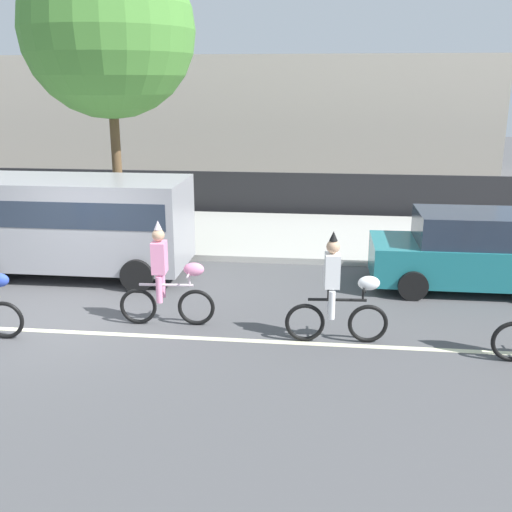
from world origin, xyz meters
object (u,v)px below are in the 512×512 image
(parade_cyclist_pink, at_px, (167,280))
(parade_cyclist_zebra, at_px, (338,295))
(parked_van_grey, at_px, (78,219))
(parked_car_teal, at_px, (470,253))

(parade_cyclist_pink, xyz_separation_m, parade_cyclist_zebra, (3.01, -0.41, 0.00))
(parked_van_grey, bearing_deg, parade_cyclist_zebra, -28.15)
(parade_cyclist_pink, relative_size, parked_car_teal, 0.47)
(parade_cyclist_zebra, relative_size, parked_van_grey, 0.38)
(parade_cyclist_pink, height_order, parked_van_grey, parked_van_grey)
(parked_van_grey, bearing_deg, parked_car_teal, 0.06)
(parade_cyclist_zebra, height_order, parked_van_grey, parked_van_grey)
(parade_cyclist_pink, bearing_deg, parked_car_teal, 24.68)
(parade_cyclist_zebra, relative_size, parked_car_teal, 0.47)
(parade_cyclist_pink, bearing_deg, parked_van_grey, 135.60)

